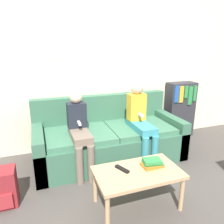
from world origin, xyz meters
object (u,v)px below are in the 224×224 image
Objects in this scene: person_right at (140,118)px; tv_remote at (122,169)px; person_left at (79,129)px; backpack at (3,188)px; coffee_table at (138,175)px; bookshelf at (180,109)px; couch at (109,139)px.

tv_remote is (-0.60, -0.81, -0.21)m from person_right.
backpack is (-0.89, -0.39, -0.39)m from person_left.
person_left is at bearing 83.74° from tv_remote.
person_right is at bearing 62.73° from coffee_table.
bookshelf is (1.67, 1.38, 0.08)m from tv_remote.
couch is at bearing 25.40° from person_left.
coffee_table is at bearing -93.10° from couch.
coffee_table is at bearing -136.53° from bookshelf.
backpack is (-1.29, 0.47, -0.16)m from coffee_table.
tv_remote reaches higher than backpack.
person_left reaches higher than coffee_table.
tv_remote is (0.27, -0.79, -0.17)m from person_left.
coffee_table is 2.15× the size of backpack.
person_left is (-0.47, -0.22, 0.30)m from couch.
person_right is at bearing 0.96° from person_left.
couch is at bearing 152.34° from person_right.
backpack is at bearing -160.93° from bookshelf.
couch is 2.44× the size of coffee_table.
person_left is 1.04m from backpack.
person_right is at bearing -152.13° from bookshelf.
person_right is 1.85m from backpack.
person_right reaches higher than coffee_table.
couch is 1.04m from tv_remote.
coffee_table is at bearing -20.15° from backpack.
backpack is at bearing -166.89° from person_right.
bookshelf reaches higher than backpack.
person_left is at bearing -154.60° from couch.
person_right is at bearing -27.66° from couch.
person_right reaches higher than person_left.
bookshelf reaches higher than couch.
bookshelf is at bearing 14.71° from tv_remote.
tv_remote is (-0.20, -1.02, 0.13)m from couch.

